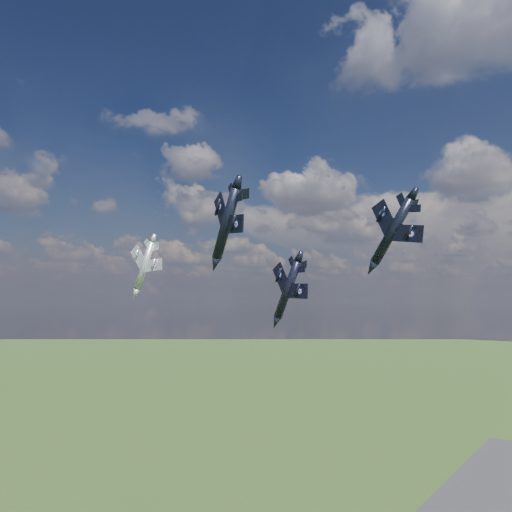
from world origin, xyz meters
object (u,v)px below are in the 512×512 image
Objects in this scene: jet_right_navy at (226,223)px; jet_left_silver at (145,265)px; jet_lead_navy at (288,289)px; jet_high_navy at (392,231)px.

jet_right_navy is 0.85× the size of jet_left_silver.
jet_high_navy reaches higher than jet_lead_navy.
jet_lead_navy is at bearing 0.84° from jet_left_silver.
jet_right_navy is 52.04m from jet_left_silver.
jet_right_navy reaches higher than jet_lead_navy.
jet_right_navy reaches higher than jet_left_silver.
jet_left_silver is at bearing -161.40° from jet_high_navy.
jet_left_silver reaches higher than jet_lead_navy.
jet_high_navy is at bearing 2.29° from jet_left_silver.
jet_right_navy is 32.69m from jet_high_navy.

